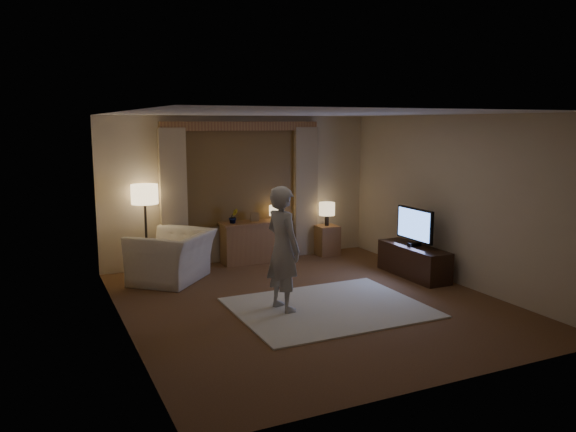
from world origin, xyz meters
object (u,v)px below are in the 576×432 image
side_table (327,240)px  person (283,248)px  tv_stand (414,261)px  sideboard (255,243)px  armchair (172,257)px

side_table → person: (-2.09, -2.58, 0.57)m
person → side_table: bearing=-50.3°
tv_stand → person: (-2.64, -0.65, 0.60)m
sideboard → side_table: 1.44m
tv_stand → person: person is taller
armchair → side_table: size_ratio=2.15×
person → sideboard: bearing=-25.1°
armchair → person: bearing=67.7°
armchair → sideboard: bearing=151.6°
armchair → person: 2.31m
side_table → tv_stand: side_table is taller
sideboard → person: person is taller
tv_stand → sideboard: bearing=135.0°
side_table → person: 3.37m
sideboard → armchair: armchair is taller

